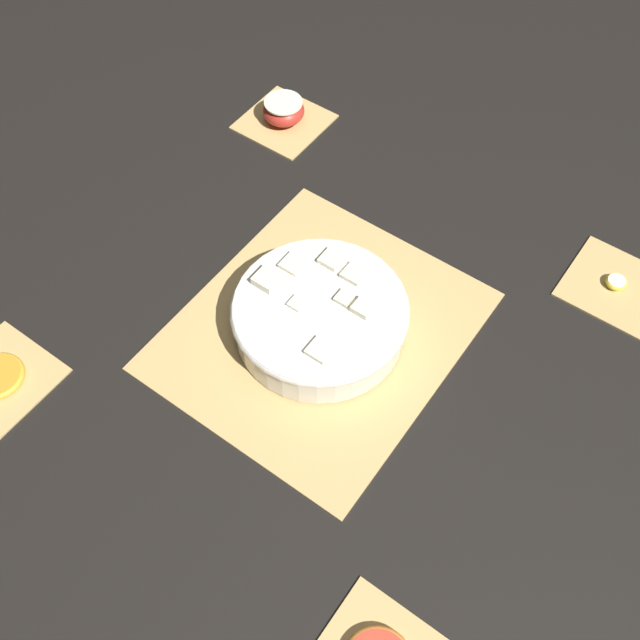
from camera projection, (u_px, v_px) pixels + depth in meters
The scene contains 7 objects.
ground_plane at pixel (320, 331), 1.04m from camera, with size 6.00×6.00×0.00m, color black.
bamboo_mat_center at pixel (320, 330), 1.04m from camera, with size 0.41×0.36×0.01m.
coaster_mat_near_right at pixel (614, 285), 1.08m from camera, with size 0.14×0.14×0.01m.
coaster_mat_far_right at pixel (284, 121), 1.28m from camera, with size 0.14×0.14×0.01m.
fruit_salad_bowl at pixel (320, 315), 1.01m from camera, with size 0.24×0.24×0.07m.
apple_half at pixel (284, 110), 1.26m from camera, with size 0.07×0.07×0.04m.
banana_coin_single at pixel (616, 282), 1.08m from camera, with size 0.03×0.03×0.01m.
Camera 1 is at (-0.47, -0.34, 0.87)m, focal length 42.00 mm.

